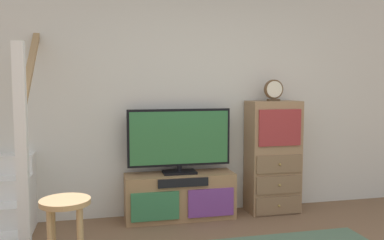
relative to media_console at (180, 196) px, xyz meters
The scene contains 6 objects.
back_wall 1.17m from the media_console, 41.69° to the left, with size 6.40×0.12×2.70m, color beige.
media_console is the anchor object (origin of this frame).
television 0.62m from the media_console, 90.00° to the left, with size 1.13×0.22×0.70m.
side_cabinet 1.16m from the media_console, ahead, with size 0.58×0.38×1.28m.
desk_clock 1.57m from the media_console, ahead, with size 0.22×0.08×0.24m.
bar_stool_near 1.80m from the media_console, 127.11° to the right, with size 0.34×0.34×0.69m.
Camera 1 is at (-1.13, -2.00, 1.46)m, focal length 37.46 mm.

